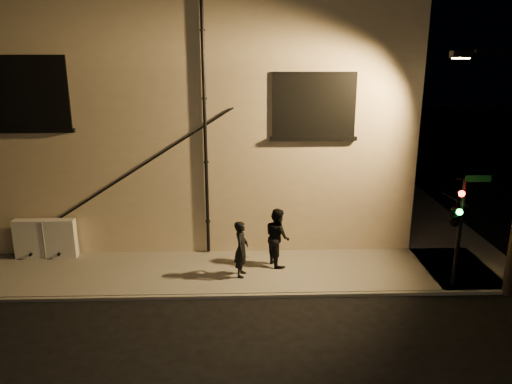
{
  "coord_description": "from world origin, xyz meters",
  "views": [
    {
      "loc": [
        -0.74,
        -12.57,
        6.74
      ],
      "look_at": [
        -0.25,
        1.8,
        2.53
      ],
      "focal_mm": 35.0,
      "sensor_mm": 36.0,
      "label": 1
    }
  ],
  "objects_px": {
    "pedestrian_a": "(241,249)",
    "traffic_signal": "(456,214)",
    "utility_cabinet": "(46,239)",
    "pedestrian_b": "(277,237)"
  },
  "relations": [
    {
      "from": "pedestrian_a",
      "to": "traffic_signal",
      "type": "distance_m",
      "value": 6.12
    },
    {
      "from": "utility_cabinet",
      "to": "traffic_signal",
      "type": "xyz_separation_m",
      "value": [
        12.24,
        -2.51,
        1.54
      ]
    },
    {
      "from": "pedestrian_a",
      "to": "traffic_signal",
      "type": "xyz_separation_m",
      "value": [
        5.9,
        -0.93,
        1.33
      ]
    },
    {
      "from": "utility_cabinet",
      "to": "pedestrian_b",
      "type": "bearing_deg",
      "value": -6.14
    },
    {
      "from": "utility_cabinet",
      "to": "traffic_signal",
      "type": "bearing_deg",
      "value": -11.61
    },
    {
      "from": "pedestrian_b",
      "to": "traffic_signal",
      "type": "xyz_separation_m",
      "value": [
        4.77,
        -1.71,
        1.27
      ]
    },
    {
      "from": "utility_cabinet",
      "to": "pedestrian_b",
      "type": "relative_size",
      "value": 1.06
    },
    {
      "from": "pedestrian_a",
      "to": "traffic_signal",
      "type": "height_order",
      "value": "traffic_signal"
    },
    {
      "from": "pedestrian_a",
      "to": "pedestrian_b",
      "type": "distance_m",
      "value": 1.37
    },
    {
      "from": "utility_cabinet",
      "to": "pedestrian_a",
      "type": "distance_m",
      "value": 6.53
    }
  ]
}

